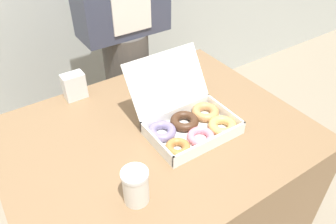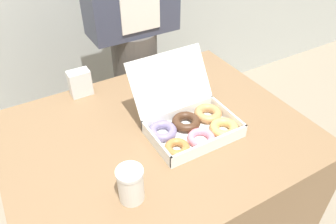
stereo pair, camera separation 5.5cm
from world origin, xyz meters
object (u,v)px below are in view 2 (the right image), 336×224
(person_customer, at_px, (133,31))
(donut_box, at_px, (191,122))
(coffee_cup, at_px, (131,184))
(napkin_holder, at_px, (80,83))

(person_customer, bearing_deg, donut_box, -97.57)
(person_customer, bearing_deg, coffee_cup, -115.93)
(donut_box, distance_m, person_customer, 0.71)
(donut_box, bearing_deg, coffee_cup, -152.29)
(donut_box, bearing_deg, napkin_holder, 122.61)
(coffee_cup, distance_m, person_customer, 0.97)
(coffee_cup, bearing_deg, person_customer, 64.07)
(donut_box, distance_m, coffee_cup, 0.38)
(donut_box, xyz_separation_m, napkin_holder, (-0.28, 0.44, 0.02))
(napkin_holder, bearing_deg, coffee_cup, -94.37)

